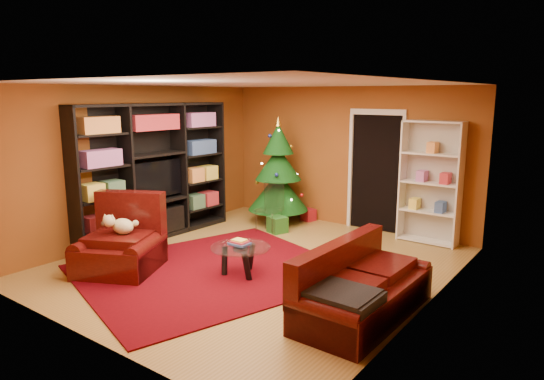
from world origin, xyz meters
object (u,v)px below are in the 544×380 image
Objects in this scene: white_bookshelf at (430,183)px; coffee_table at (241,261)px; gift_box_red at (308,215)px; media_unit at (154,172)px; armchair at (119,242)px; rug at (212,271)px; dog at (123,226)px; gift_box_green at (277,225)px; sofa at (365,281)px; christmas_tree at (278,171)px; acrylic_chair at (269,210)px.

white_bookshelf is 2.55× the size of coffee_table.
coffee_table reaches higher than gift_box_red.
white_bookshelf is (3.93, 2.50, -0.14)m from media_unit.
coffee_table is at bearing 4.61° from armchair.
dog is (-1.02, -0.69, 0.64)m from rug.
media_unit is at bearing -136.32° from gift_box_green.
gift_box_green is at bearing 51.38° from armchair.
sofa is (3.38, 0.77, -0.02)m from armchair.
white_bookshelf is (2.37, -0.02, 0.90)m from gift_box_red.
acrylic_chair is (0.26, -0.65, -0.60)m from christmas_tree.
sofa is at bearing -6.34° from media_unit.
rug is 4.17× the size of coffee_table.
christmas_tree is 0.92m from acrylic_chair.
armchair is 1.73m from coffee_table.
gift_box_red is at bearing 54.47° from armchair.
gift_box_red is at bearing 41.90° from sofa.
gift_box_green is 3.49m from sofa.
media_unit is 1.85m from armchair.
coffee_table is at bearing 87.75° from sofa.
christmas_tree is 1.08m from gift_box_red.
christmas_tree is 3.56m from armchair.
christmas_tree is at bearing 115.51° from coffee_table.
dog reaches higher than gift_box_green.
dog is at bearing -105.31° from acrylic_chair.
acrylic_chair is at bearing 55.39° from sofa.
sofa is (2.75, -2.14, 0.27)m from gift_box_green.
acrylic_chair is (0.48, 2.86, -0.03)m from armchair.
armchair is 1.38× the size of acrylic_chair.
christmas_tree is at bearing 124.68° from gift_box_green.
acrylic_chair is at bearing 54.33° from dog.
gift_box_green is 2.95m from dog.
rug is at bearing -82.83° from gift_box_red.
christmas_tree reaches higher than dog.
media_unit reaches higher than coffee_table.
acrylic_chair reaches higher than coffee_table.
media_unit is 3.67× the size of coffee_table.
white_bookshelf is at bearing 25.93° from dog.
coffee_table is (1.45, 0.82, -0.43)m from dog.
gift_box_green is at bearing 13.63° from acrylic_chair.
gift_box_red is at bearing 54.64° from dog.
media_unit is (-1.96, 0.68, 1.14)m from rug.
acrylic_chair is at bearing 48.01° from media_unit.
sofa reaches higher than rug.
christmas_tree reaches higher than acrylic_chair.
dog is at bearing -145.90° from rug.
acrylic_chair is at bearing 104.90° from rug.
media_unit is 4.41m from sofa.
gift_box_green is at bearing 112.50° from coffee_table.
christmas_tree is at bearing 63.65° from media_unit.
gift_box_green is 0.30m from acrylic_chair.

